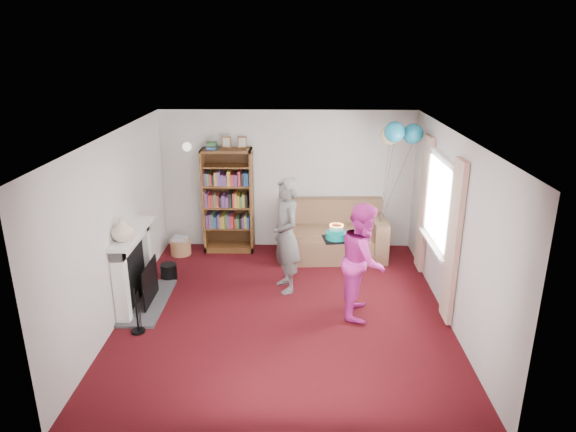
{
  "coord_description": "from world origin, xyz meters",
  "views": [
    {
      "loc": [
        0.18,
        -6.41,
        3.63
      ],
      "look_at": [
        0.04,
        0.6,
        1.22
      ],
      "focal_mm": 32.0,
      "sensor_mm": 36.0,
      "label": 1
    }
  ],
  "objects_px": {
    "bookcase": "(228,201)",
    "birthday_cake": "(336,235)",
    "sofa": "(332,236)",
    "person_striped": "(286,235)",
    "person_magenta": "(363,260)"
  },
  "relations": [
    {
      "from": "person_striped",
      "to": "person_magenta",
      "type": "height_order",
      "value": "person_striped"
    },
    {
      "from": "birthday_cake",
      "to": "person_magenta",
      "type": "bearing_deg",
      "value": -29.75
    },
    {
      "from": "birthday_cake",
      "to": "sofa",
      "type": "bearing_deg",
      "value": 87.67
    },
    {
      "from": "bookcase",
      "to": "person_magenta",
      "type": "relative_size",
      "value": 1.29
    },
    {
      "from": "bookcase",
      "to": "person_magenta",
      "type": "distance_m",
      "value": 3.14
    },
    {
      "from": "bookcase",
      "to": "birthday_cake",
      "type": "height_order",
      "value": "bookcase"
    },
    {
      "from": "person_striped",
      "to": "person_magenta",
      "type": "distance_m",
      "value": 1.28
    },
    {
      "from": "bookcase",
      "to": "birthday_cake",
      "type": "bearing_deg",
      "value": -49.75
    },
    {
      "from": "bookcase",
      "to": "birthday_cake",
      "type": "relative_size",
      "value": 5.97
    },
    {
      "from": "sofa",
      "to": "person_magenta",
      "type": "xyz_separation_m",
      "value": [
        0.28,
        -2.07,
        0.45
      ]
    },
    {
      "from": "person_striped",
      "to": "person_magenta",
      "type": "relative_size",
      "value": 1.1
    },
    {
      "from": "person_magenta",
      "to": "sofa",
      "type": "bearing_deg",
      "value": 17.35
    },
    {
      "from": "bookcase",
      "to": "birthday_cake",
      "type": "xyz_separation_m",
      "value": [
        1.77,
        -2.09,
        0.17
      ]
    },
    {
      "from": "sofa",
      "to": "person_striped",
      "type": "height_order",
      "value": "person_striped"
    },
    {
      "from": "bookcase",
      "to": "person_striped",
      "type": "height_order",
      "value": "bookcase"
    }
  ]
}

